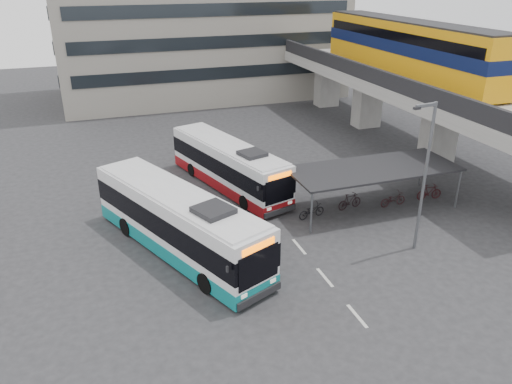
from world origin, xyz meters
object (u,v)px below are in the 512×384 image
object	(u,v)px
pedestrian	(194,213)
lamp_post	(424,170)
bus_main	(229,165)
bus_teal	(178,222)

from	to	relation	value
pedestrian	lamp_post	size ratio (longest dim) A/B	0.24
bus_main	bus_teal	size ratio (longest dim) A/B	0.93
pedestrian	lamp_post	distance (m)	12.25
bus_main	bus_teal	world-z (taller)	bus_teal
bus_main	bus_teal	distance (m)	8.51
bus_main	pedestrian	size ratio (longest dim) A/B	5.99
bus_teal	pedestrian	bearing A→B (deg)	37.16
bus_teal	lamp_post	size ratio (longest dim) A/B	1.56
bus_teal	bus_main	bearing A→B (deg)	33.52
bus_main	bus_teal	xyz separation A→B (m)	(-4.69, -7.10, 0.14)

